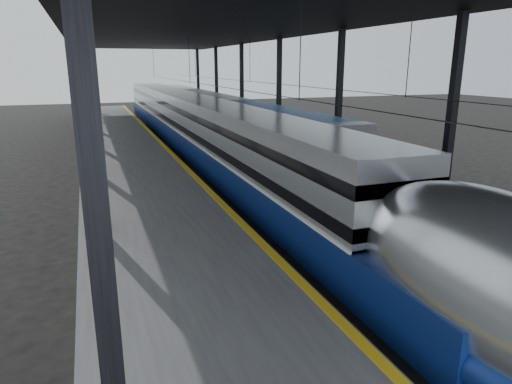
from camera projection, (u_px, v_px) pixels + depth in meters
ground at (305, 293)px, 14.04m from camera, size 160.00×160.00×0.00m
platform at (129, 161)px, 30.84m from camera, size 6.00×80.00×1.00m
yellow_strip at (170, 151)px, 31.63m from camera, size 0.30×80.00×0.01m
rails at (241, 159)px, 33.60m from camera, size 6.52×80.00×0.16m
canopy at (202, 29)px, 30.32m from camera, size 18.00×75.00×9.47m
tgv_train at (198, 129)px, 34.79m from camera, size 3.09×65.20×4.43m
second_train at (215, 112)px, 48.54m from camera, size 2.78×56.05×3.82m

